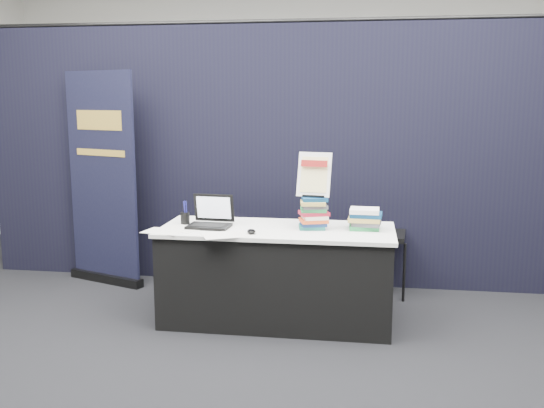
{
  "coord_description": "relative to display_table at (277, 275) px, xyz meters",
  "views": [
    {
      "loc": [
        0.66,
        -3.97,
        1.74
      ],
      "look_at": [
        -0.04,
        0.55,
        0.94
      ],
      "focal_mm": 40.0,
      "sensor_mm": 36.0,
      "label": 1
    }
  ],
  "objects": [
    {
      "name": "floor",
      "position": [
        0.0,
        -0.55,
        -0.38
      ],
      "size": [
        8.0,
        8.0,
        0.0
      ],
      "primitive_type": "plane",
      "color": "black",
      "rests_on": "ground"
    },
    {
      "name": "wall_back",
      "position": [
        0.0,
        3.45,
        1.37
      ],
      "size": [
        8.0,
        0.02,
        3.5
      ],
      "primitive_type": "cube",
      "color": "beige",
      "rests_on": "floor"
    },
    {
      "name": "drape_partition",
      "position": [
        0.0,
        1.05,
        0.82
      ],
      "size": [
        6.0,
        0.08,
        2.4
      ],
      "primitive_type": "cube",
      "color": "black",
      "rests_on": "floor"
    },
    {
      "name": "display_table",
      "position": [
        0.0,
        0.0,
        0.0
      ],
      "size": [
        1.8,
        0.75,
        0.75
      ],
      "color": "black",
      "rests_on": "floor"
    },
    {
      "name": "laptop",
      "position": [
        -0.52,
        -0.03,
        0.43
      ],
      "size": [
        0.33,
        0.27,
        0.25
      ],
      "rotation": [
        0.0,
        0.0,
        -0.05
      ],
      "color": "black",
      "rests_on": "display_table"
    },
    {
      "name": "mouse",
      "position": [
        -0.16,
        -0.22,
        0.39
      ],
      "size": [
        0.09,
        0.11,
        0.03
      ],
      "primitive_type": "ellipsoid",
      "rotation": [
        0.0,
        0.0,
        0.24
      ],
      "color": "black",
      "rests_on": "display_table"
    },
    {
      "name": "brochure_left",
      "position": [
        -0.82,
        -0.25,
        0.38
      ],
      "size": [
        0.33,
        0.26,
        0.0
      ],
      "primitive_type": "cube",
      "rotation": [
        0.0,
        0.0,
        -0.2
      ],
      "color": "silver",
      "rests_on": "display_table"
    },
    {
      "name": "brochure_mid",
      "position": [
        -0.71,
        -0.14,
        0.38
      ],
      "size": [
        0.35,
        0.32,
        0.0
      ],
      "primitive_type": "cube",
      "rotation": [
        0.0,
        0.0,
        -0.49
      ],
      "color": "silver",
      "rests_on": "display_table"
    },
    {
      "name": "brochure_right",
      "position": [
        -0.34,
        -0.3,
        0.38
      ],
      "size": [
        0.4,
        0.35,
        0.0
      ],
      "primitive_type": "cube",
      "rotation": [
        0.0,
        0.0,
        0.44
      ],
      "color": "white",
      "rests_on": "display_table"
    },
    {
      "name": "pen_cup",
      "position": [
        -0.74,
        0.04,
        0.42
      ],
      "size": [
        0.09,
        0.09,
        0.09
      ],
      "primitive_type": "cylinder",
      "rotation": [
        0.0,
        0.0,
        0.38
      ],
      "color": "black",
      "rests_on": "display_table"
    },
    {
      "name": "book_stack_tall",
      "position": [
        0.28,
        0.01,
        0.5
      ],
      "size": [
        0.23,
        0.2,
        0.24
      ],
      "rotation": [
        0.0,
        0.0,
        0.25
      ],
      "color": "#1A6259",
      "rests_on": "display_table"
    },
    {
      "name": "book_stack_short",
      "position": [
        0.67,
        0.04,
        0.46
      ],
      "size": [
        0.24,
        0.18,
        0.16
      ],
      "rotation": [
        0.0,
        0.0,
        -0.04
      ],
      "color": "#217C3F",
      "rests_on": "display_table"
    },
    {
      "name": "info_sign",
      "position": [
        0.28,
        0.04,
        0.78
      ],
      "size": [
        0.27,
        0.15,
        0.35
      ],
      "rotation": [
        0.0,
        0.0,
        -0.16
      ],
      "color": "black",
      "rests_on": "book_stack_tall"
    },
    {
      "name": "pullup_banner",
      "position": [
        -1.76,
        0.78,
        0.5
      ],
      "size": [
        0.82,
        0.39,
        1.99
      ],
      "rotation": [
        0.0,
        0.0,
        -0.35
      ],
      "color": "black",
      "rests_on": "floor"
    },
    {
      "name": "stacking_chair",
      "position": [
        0.79,
        0.89,
        0.21
      ],
      "size": [
        0.52,
        0.52,
        1.06
      ],
      "rotation": [
        0.0,
        0.0,
        -0.08
      ],
      "color": "black",
      "rests_on": "floor"
    }
  ]
}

